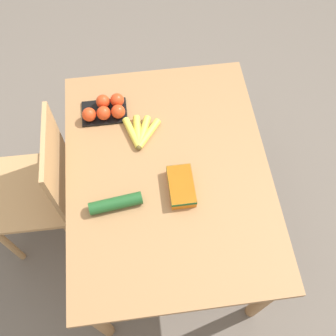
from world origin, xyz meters
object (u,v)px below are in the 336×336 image
(tomato_pack, at_px, (106,109))
(carrot_bag, at_px, (181,186))
(banana_bunch, at_px, (140,133))
(chair, at_px, (41,188))
(cucumber_near, at_px, (116,203))

(tomato_pack, bearing_deg, carrot_bag, -146.29)
(banana_bunch, distance_m, carrot_bag, 0.33)
(chair, xyz_separation_m, tomato_pack, (0.23, -0.37, 0.28))
(chair, height_order, banana_bunch, chair)
(chair, relative_size, cucumber_near, 4.08)
(tomato_pack, height_order, cucumber_near, tomato_pack)
(banana_bunch, bearing_deg, cucumber_near, 158.55)
(carrot_bag, bearing_deg, tomato_pack, 33.71)
(banana_bunch, relative_size, tomato_pack, 0.85)
(chair, bearing_deg, cucumber_near, 57.83)
(chair, bearing_deg, banana_bunch, 100.42)
(tomato_pack, xyz_separation_m, cucumber_near, (-0.48, -0.01, -0.01))
(chair, xyz_separation_m, carrot_bag, (-0.21, -0.66, 0.28))
(tomato_pack, height_order, carrot_bag, tomato_pack)
(chair, xyz_separation_m, banana_bunch, (0.09, -0.52, 0.26))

